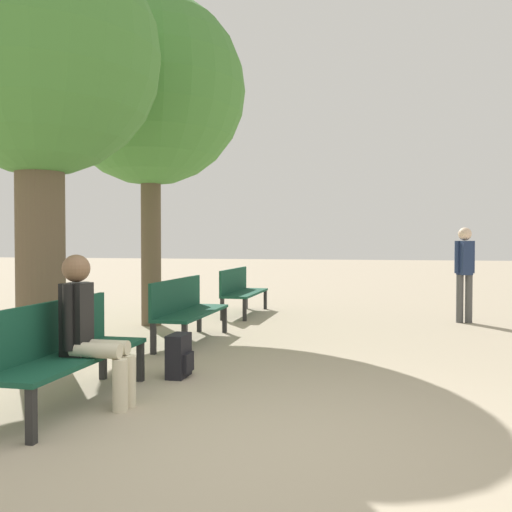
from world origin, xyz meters
name	(u,v)px	position (x,y,z in m)	size (l,w,h in m)	color
ground_plane	(258,444)	(0.00, 0.00, 0.00)	(80.00, 80.00, 0.00)	tan
bench_row_0	(63,346)	(-1.80, 0.56, 0.49)	(0.49, 1.87, 0.86)	#144733
bench_row_1	(186,306)	(-1.80, 3.62, 0.49)	(0.49, 1.87, 0.86)	#144733
bench_row_2	(240,288)	(-1.80, 6.67, 0.49)	(0.49, 1.87, 0.86)	#144733
tree_row_0	(39,61)	(-2.88, 1.91, 3.35)	(2.67, 2.67, 4.77)	brown
tree_row_1	(150,92)	(-2.88, 5.01, 3.81)	(3.09, 3.09, 5.38)	brown
person_seated	(89,327)	(-1.56, 0.57, 0.66)	(0.60, 0.34, 1.26)	beige
backpack	(179,356)	(-1.18, 1.69, 0.21)	(0.21, 0.33, 0.44)	black
pedestrian_near	(465,268)	(2.17, 6.39, 0.92)	(0.33, 0.28, 1.61)	#4C4C4C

